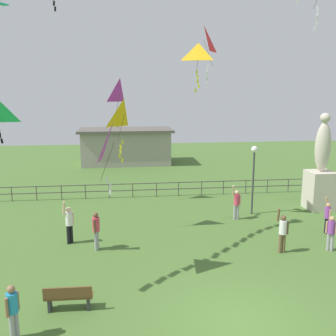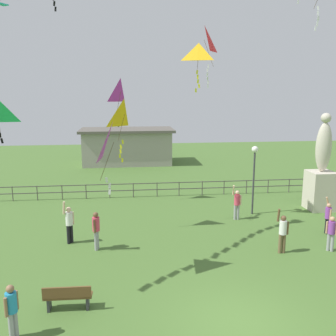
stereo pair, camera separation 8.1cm
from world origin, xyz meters
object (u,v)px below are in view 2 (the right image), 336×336
Objects in this scene: person_2 at (96,228)px; kite_0 at (113,144)px; kite_7 at (121,92)px; person_4 at (12,308)px; person_1 at (69,222)px; kite_1 at (124,116)px; lamppost at (254,164)px; person_0 at (283,231)px; person_7 at (237,202)px; kite_4 at (204,42)px; kite_2 at (199,55)px; park_bench at (68,297)px; person_6 at (328,216)px; person_3 at (331,231)px; statue_monument at (321,176)px.

kite_0 is (0.93, -2.65, 4.03)m from person_2.
person_4 is at bearing -103.62° from kite_7.
person_1 is 5.41m from kite_1.
person_2 is 0.58× the size of kite_1.
kite_0 is (2.19, -3.52, 4.01)m from person_1.
kite_0 reaches higher than lamppost.
person_7 is at bearing 98.66° from person_0.
person_1 is at bearing -144.67° from kite_4.
park_bench is at bearing -125.22° from kite_2.
person_4 is 0.64× the size of kite_0.
person_6 is at bearing -52.06° from lamppost.
person_2 reaches higher than person_4.
person_3 is at bearing -57.54° from person_7.
person_3 is (10.06, -1.31, -0.08)m from person_2.
lamppost reaches higher than person_2.
statue_monument is at bearing 50.12° from person_0.
lamppost is 1.51× the size of kite_0.
kite_0 is (2.80, 3.21, 4.08)m from person_4.
kite_4 is at bearing 35.33° from person_1.
park_bench is at bearing -162.83° from person_3.
person_4 is (-1.86, -5.87, -0.04)m from person_2.
person_0 is at bearing -13.06° from person_1.
person_0 is 1.20× the size of person_4.
person_6 is 0.77× the size of kite_2.
lamppost is 1.66× the size of kite_2.
statue_monument reaches higher than lamppost.
person_1 reaches higher than person_4.
kite_2 is at bearing -39.47° from kite_7.
person_6 is 11.35m from kite_0.
person_2 is at bearing 72.38° from person_4.
kite_4 is (4.55, 4.15, 3.84)m from kite_1.
park_bench is 4.66m from person_2.
park_bench is at bearing -97.03° from person_2.
person_6 is 0.70× the size of kite_0.
park_bench is 10.99m from person_7.
lamppost is 1.32× the size of kite_1.
person_1 is 1.18× the size of person_2.
kite_2 is at bearing 54.78° from park_bench.
kite_2 is 0.84× the size of kite_7.
kite_4 reaches higher than kite_7.
person_6 reaches higher than person_3.
kite_4 reaches higher than statue_monument.
lamppost is 12.61m from park_bench.
kite_0 reaches higher than person_4.
person_6 is at bearing -33.86° from person_7.
kite_0 is (-6.96, -1.40, 4.03)m from person_0.
person_0 is at bearing -9.05° from person_2.
kite_7 is (-9.84, 5.96, 5.85)m from person_6.
kite_4 is at bearing 166.81° from statue_monument.
statue_monument is at bearing 34.23° from park_bench.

